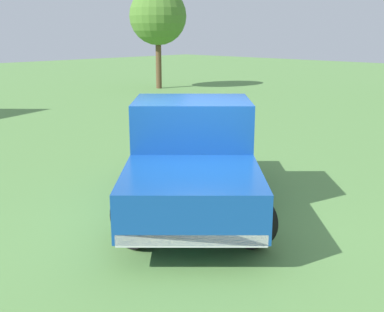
% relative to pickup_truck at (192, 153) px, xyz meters
% --- Properties ---
extents(ground_plane, '(80.00, 80.00, 0.00)m').
position_rel_pickup_truck_xyz_m(ground_plane, '(-0.44, 0.25, -0.93)').
color(ground_plane, '#5B8C47').
extents(pickup_truck, '(4.68, 4.75, 1.80)m').
position_rel_pickup_truck_xyz_m(pickup_truck, '(0.00, 0.00, 0.00)').
color(pickup_truck, black).
rests_on(pickup_truck, ground_plane).
extents(tree_far_center, '(2.90, 2.90, 5.11)m').
position_rel_pickup_truck_xyz_m(tree_far_center, '(13.42, -11.38, 2.71)').
color(tree_far_center, brown).
rests_on(tree_far_center, ground_plane).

